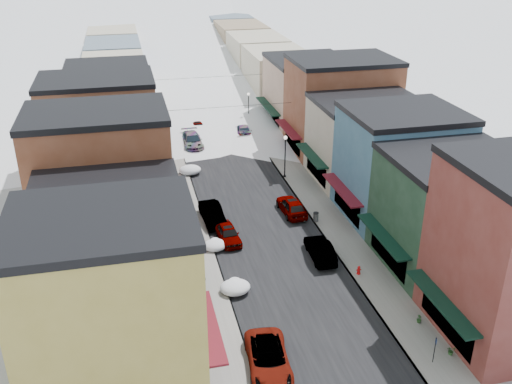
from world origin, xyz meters
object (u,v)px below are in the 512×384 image
car_green_sedan (320,250)px  streetlamp_near (285,151)px  car_dark_hatch (212,214)px  fire_hydrant (359,270)px  car_white_suv (268,359)px  car_silver_sedan (228,234)px  trash_can (316,217)px

car_green_sedan → streetlamp_near: (1.73, 17.02, 2.38)m
car_dark_hatch → car_green_sedan: 11.54m
car_dark_hatch → fire_hydrant: bearing=-54.2°
car_white_suv → car_silver_sedan: size_ratio=1.31×
fire_hydrant → trash_can: (-0.44, 9.40, 0.12)m
car_silver_sedan → streetlamp_near: size_ratio=0.89×
car_green_sedan → streetlamp_near: 17.27m
car_dark_hatch → fire_hydrant: 15.41m
car_green_sedan → streetlamp_near: size_ratio=0.99×
streetlamp_near → car_dark_hatch: bearing=-138.2°
car_dark_hatch → streetlamp_near: streetlamp_near is taller
car_green_sedan → car_silver_sedan: bearing=-30.9°
car_dark_hatch → streetlamp_near: (9.51, 8.50, 2.34)m
car_green_sedan → fire_hydrant: bearing=125.6°
fire_hydrant → streetlamp_near: 20.47m
car_green_sedan → streetlamp_near: bearing=-93.4°
car_white_suv → fire_hydrant: (9.69, 8.67, -0.30)m
car_silver_sedan → fire_hydrant: bearing=-44.8°
car_white_suv → car_dark_hatch: car_dark_hatch is taller
trash_can → car_dark_hatch: bearing=165.9°
fire_hydrant → streetlamp_near: (-0.41, 20.29, 2.69)m
car_dark_hatch → trash_can: bearing=-18.4°
car_dark_hatch → trash_can: size_ratio=5.66×
car_silver_sedan → streetlamp_near: (8.73, 12.43, 2.44)m
car_white_suv → car_green_sedan: car_green_sedan is taller
trash_can → streetlamp_near: size_ratio=0.18×
car_dark_hatch → fire_hydrant: (9.92, -11.78, -0.35)m
streetlamp_near → car_white_suv: bearing=-107.8°
car_green_sedan → trash_can: 6.37m
trash_can → streetlamp_near: (0.03, 10.89, 2.57)m
fire_hydrant → trash_can: bearing=92.7°
car_silver_sedan → car_white_suv: bearing=-96.0°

